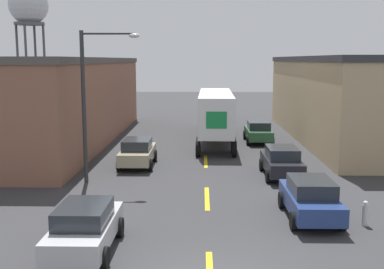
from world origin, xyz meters
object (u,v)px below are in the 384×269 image
object	(u,v)px
water_tower	(29,8)
fire_hydrant	(365,213)
parked_car_left_far	(137,152)
street_lamp	(91,94)
parked_car_right_mid	(282,161)
parked_car_right_far	(258,131)
parked_car_right_near	(310,198)
semi_truck	(215,111)
parked_car_left_near	(85,227)

from	to	relation	value
water_tower	fire_hydrant	bearing A→B (deg)	-56.37
parked_car_left_far	fire_hydrant	world-z (taller)	parked_car_left_far
parked_car_left_far	street_lamp	bearing A→B (deg)	-114.34
water_tower	street_lamp	size ratio (longest dim) A/B	1.94
parked_car_right_mid	parked_car_right_far	size ratio (longest dim) A/B	1.00
parked_car_right_mid	parked_car_right_near	world-z (taller)	same
parked_car_right_mid	water_tower	xyz separation A→B (m)	(-24.40, 31.88, 11.27)
street_lamp	water_tower	bearing A→B (deg)	113.80
parked_car_right_near	fire_hydrant	bearing A→B (deg)	-22.31
semi_truck	parked_car_right_near	bearing A→B (deg)	-79.03
parked_car_left_near	street_lamp	size ratio (longest dim) A/B	0.57
water_tower	parked_car_right_near	bearing A→B (deg)	-57.79
street_lamp	fire_hydrant	xyz separation A→B (m)	(11.60, -6.22, -3.98)
fire_hydrant	parked_car_right_mid	bearing A→B (deg)	103.86
parked_car_right_near	street_lamp	bearing A→B (deg)	150.72
semi_truck	parked_car_right_mid	distance (m)	11.95
fire_hydrant	street_lamp	bearing A→B (deg)	151.79
parked_car_right_far	fire_hydrant	world-z (taller)	parked_car_right_far
semi_truck	parked_car_left_near	world-z (taller)	semi_truck
parked_car_right_mid	street_lamp	bearing A→B (deg)	-171.82
parked_car_left_far	street_lamp	distance (m)	5.54
parked_car_right_mid	parked_car_left_near	world-z (taller)	same
parked_car_right_mid	parked_car_right_far	distance (m)	10.71
street_lamp	fire_hydrant	bearing A→B (deg)	-28.21
parked_car_right_near	water_tower	world-z (taller)	water_tower
parked_car_right_near	parked_car_right_mid	bearing A→B (deg)	90.00
parked_car_right_near	parked_car_left_near	bearing A→B (deg)	-156.61
parked_car_left_far	water_tower	world-z (taller)	water_tower
parked_car_left_far	parked_car_left_near	bearing A→B (deg)	-90.00
parked_car_left_near	water_tower	size ratio (longest dim) A/B	0.29
parked_car_right_far	fire_hydrant	bearing A→B (deg)	-84.14
fire_hydrant	semi_truck	bearing A→B (deg)	104.99
parked_car_right_near	street_lamp	size ratio (longest dim) A/B	0.57
parked_car_right_near	street_lamp	world-z (taller)	street_lamp
parked_car_right_near	fire_hydrant	world-z (taller)	parked_car_right_near
semi_truck	street_lamp	bearing A→B (deg)	-115.93
semi_truck	water_tower	size ratio (longest dim) A/B	0.96
semi_truck	parked_car_left_far	world-z (taller)	semi_truck
parked_car_left_near	street_lamp	world-z (taller)	street_lamp
parked_car_right_far	street_lamp	bearing A→B (deg)	-128.76
parked_car_left_far	fire_hydrant	distance (m)	14.09
semi_truck	parked_car_left_far	bearing A→B (deg)	-117.00
semi_truck	parked_car_left_near	size ratio (longest dim) A/B	3.29
street_lamp	parked_car_right_mid	bearing A→B (deg)	8.18
parked_car_right_near	fire_hydrant	xyz separation A→B (m)	(1.88, -0.77, -0.36)
parked_car_right_near	parked_car_left_far	size ratio (longest dim) A/B	1.00
parked_car_right_far	water_tower	distance (m)	34.21
parked_car_right_near	parked_car_left_near	size ratio (longest dim) A/B	1.00
parked_car_right_near	parked_car_left_near	world-z (taller)	same
parked_car_right_far	parked_car_right_near	distance (m)	17.56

